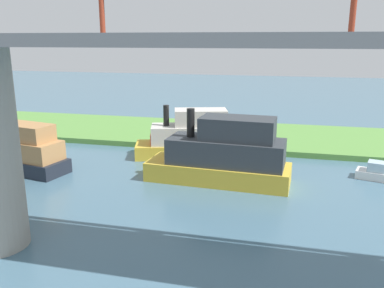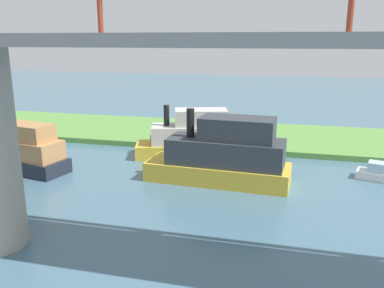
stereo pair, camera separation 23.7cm
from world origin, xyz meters
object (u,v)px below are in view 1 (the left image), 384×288
at_px(motorboat_white, 191,137).
at_px(skiff_small, 384,174).
at_px(person_on_bank, 237,132).
at_px(mooring_post, 190,139).
at_px(motorboat_red, 223,156).
at_px(pontoon_yellow, 21,152).
at_px(riverboat_paddlewheel, 37,143).

relative_size(motorboat_white, skiff_small, 2.24).
xyz_separation_m(person_on_bank, mooring_post, (4.00, 2.51, -0.32)).
relative_size(mooring_post, motorboat_white, 0.08).
relative_size(motorboat_red, pontoon_yellow, 1.22).
relative_size(mooring_post, pontoon_yellow, 0.09).
bearing_deg(person_on_bank, motorboat_red, 92.25).
bearing_deg(skiff_small, motorboat_white, -10.27).
bearing_deg(riverboat_paddlewheel, mooring_post, -164.55).
xyz_separation_m(motorboat_red, riverboat_paddlewheel, (17.97, -4.54, -1.36)).
distance_m(mooring_post, riverboat_paddlewheel, 14.05).
bearing_deg(motorboat_white, riverboat_paddlewheel, 4.70).
bearing_deg(person_on_bank, motorboat_white, 56.81).
bearing_deg(pontoon_yellow, skiff_small, -171.08).
bearing_deg(motorboat_red, mooring_post, -61.88).
relative_size(person_on_bank, riverboat_paddlewheel, 0.29).
distance_m(person_on_bank, motorboat_white, 6.10).
distance_m(mooring_post, motorboat_red, 9.45).
relative_size(skiff_small, pontoon_yellow, 0.49).
distance_m(pontoon_yellow, riverboat_paddlewheel, 6.34).
bearing_deg(motorboat_white, skiff_small, 169.73).
bearing_deg(skiff_small, pontoon_yellow, 8.92).
bearing_deg(mooring_post, motorboat_red, 118.12).
relative_size(mooring_post, motorboat_red, 0.07).
bearing_deg(riverboat_paddlewheel, skiff_small, 176.99).
bearing_deg(mooring_post, skiff_small, 161.31).
xyz_separation_m(mooring_post, motorboat_white, (-0.68, 2.57, 0.77)).
bearing_deg(motorboat_white, motorboat_red, 123.30).
bearing_deg(person_on_bank, riverboat_paddlewheel, 19.62).
relative_size(motorboat_red, riverboat_paddlewheel, 2.16).
bearing_deg(skiff_small, person_on_bank, -33.90).
height_order(motorboat_red, riverboat_paddlewheel, motorboat_red).
relative_size(motorboat_white, pontoon_yellow, 1.10).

